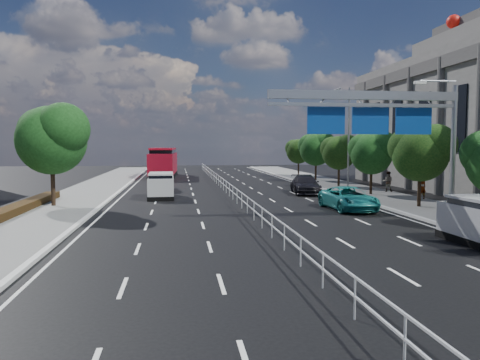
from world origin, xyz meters
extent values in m
plane|color=black|center=(0.00, 0.00, 0.00)|extent=(160.00, 160.00, 0.00)
cube|color=silver|center=(0.00, 22.50, 1.00)|extent=(0.05, 85.00, 0.05)
cube|color=silver|center=(0.00, 22.50, 0.55)|extent=(0.05, 85.00, 0.05)
cylinder|color=gray|center=(10.60, 10.00, 3.60)|extent=(0.28, 0.28, 7.20)
cube|color=gray|center=(5.60, 10.00, 6.60)|extent=(10.20, 0.25, 0.45)
cube|color=gray|center=(5.60, 10.00, 6.10)|extent=(10.20, 0.18, 0.18)
cylinder|color=gray|center=(9.60, 10.00, 7.40)|extent=(2.00, 0.10, 0.10)
cube|color=silver|center=(8.60, 10.00, 7.30)|extent=(0.60, 0.25, 0.15)
cube|color=navy|center=(8.40, 10.18, 5.30)|extent=(2.00, 0.08, 1.40)
cube|color=white|center=(8.40, 10.23, 5.30)|extent=(1.80, 0.02, 1.20)
cube|color=navy|center=(6.00, 10.18, 5.30)|extent=(2.00, 0.08, 1.40)
cube|color=white|center=(6.00, 10.23, 5.30)|extent=(1.80, 0.02, 1.20)
cube|color=navy|center=(3.60, 10.18, 5.30)|extent=(2.00, 0.08, 1.40)
cube|color=white|center=(3.60, 10.23, 5.30)|extent=(1.80, 0.02, 1.20)
cylinder|color=gray|center=(10.80, 26.00, 4.50)|extent=(0.16, 0.16, 9.00)
cylinder|color=gray|center=(9.60, 26.00, 8.80)|extent=(0.10, 2.40, 0.10)
cube|color=silver|center=(8.40, 26.00, 8.65)|extent=(0.60, 0.25, 0.15)
cube|color=#4C4947|center=(16.90, 22.00, 10.60)|extent=(0.40, 36.00, 1.00)
sphere|color=#B2140C|center=(17.80, 22.00, 13.80)|extent=(1.10, 1.10, 1.10)
cylinder|color=black|center=(-12.00, 18.00, 1.75)|extent=(0.28, 0.28, 3.50)
sphere|color=#123511|center=(-12.00, 18.00, 4.34)|extent=(4.40, 4.40, 4.40)
sphere|color=#123511|center=(-11.12, 17.34, 5.04)|extent=(3.30, 3.30, 3.30)
sphere|color=#123511|center=(-12.77, 18.66, 4.90)|extent=(3.08, 3.08, 3.08)
cylinder|color=black|center=(11.20, 14.50, 1.40)|extent=(0.22, 0.22, 2.80)
sphere|color=black|center=(11.20, 14.50, 3.47)|extent=(3.50, 3.50, 3.50)
sphere|color=black|center=(11.90, 13.97, 4.03)|extent=(2.62, 2.62, 2.62)
sphere|color=black|center=(10.59, 15.03, 3.92)|extent=(2.45, 2.45, 2.45)
cylinder|color=black|center=(11.20, 22.00, 1.35)|extent=(0.22, 0.22, 2.70)
sphere|color=#123511|center=(11.20, 22.00, 3.35)|extent=(3.30, 3.30, 3.30)
sphere|color=#123511|center=(11.86, 21.50, 3.89)|extent=(2.48, 2.48, 2.47)
sphere|color=#123511|center=(10.62, 22.50, 3.78)|extent=(2.31, 2.31, 2.31)
cylinder|color=black|center=(11.20, 29.50, 1.32)|extent=(0.21, 0.21, 2.65)
sphere|color=black|center=(11.20, 29.50, 3.29)|extent=(3.20, 3.20, 3.20)
sphere|color=black|center=(11.84, 29.02, 3.82)|extent=(2.40, 2.40, 2.40)
sphere|color=black|center=(10.64, 29.98, 3.71)|extent=(2.24, 2.24, 2.24)
cylinder|color=black|center=(11.20, 37.00, 1.43)|extent=(0.23, 0.23, 2.85)
sphere|color=#123511|center=(11.20, 37.00, 3.53)|extent=(3.60, 3.60, 3.60)
sphere|color=#123511|center=(11.92, 36.46, 4.10)|extent=(2.70, 2.70, 2.70)
sphere|color=#123511|center=(10.57, 37.54, 3.99)|extent=(2.52, 2.52, 2.52)
cylinder|color=black|center=(11.20, 44.50, 1.30)|extent=(0.21, 0.21, 2.60)
sphere|color=black|center=(11.20, 44.50, 3.22)|extent=(3.10, 3.10, 3.10)
sphere|color=black|center=(11.82, 44.03, 3.74)|extent=(2.32, 2.33, 2.32)
sphere|color=black|center=(10.66, 44.97, 3.64)|extent=(2.17, 2.17, 2.17)
cube|color=black|center=(-5.29, 22.66, 0.16)|extent=(1.98, 4.47, 0.32)
cube|color=silver|center=(-5.29, 22.66, 0.93)|extent=(1.94, 4.38, 1.31)
cube|color=black|center=(-5.29, 22.66, 1.58)|extent=(1.77, 3.16, 0.58)
cube|color=silver|center=(-5.29, 22.66, 1.87)|extent=(1.85, 3.42, 0.12)
cylinder|color=black|center=(-6.06, 21.21, 0.33)|extent=(0.29, 0.66, 0.65)
cylinder|color=black|center=(-4.48, 21.23, 0.33)|extent=(0.29, 0.66, 0.65)
cylinder|color=black|center=(-6.10, 24.08, 0.33)|extent=(0.29, 0.66, 0.65)
cylinder|color=black|center=(-4.52, 24.11, 0.33)|extent=(0.29, 0.66, 0.65)
cube|color=black|center=(-5.78, 46.12, 0.18)|extent=(3.43, 12.40, 0.37)
cube|color=maroon|center=(-5.78, 46.12, 1.76)|extent=(3.37, 12.15, 2.50)
cube|color=black|center=(-5.78, 46.12, 3.01)|extent=(3.00, 8.78, 1.10)
cube|color=maroon|center=(-5.78, 46.12, 3.56)|extent=(3.14, 9.50, 0.22)
cylinder|color=black|center=(-7.15, 42.20, 0.38)|extent=(0.35, 0.77, 0.76)
cylinder|color=black|center=(-4.75, 42.10, 0.38)|extent=(0.35, 0.77, 0.76)
cylinder|color=black|center=(-6.82, 50.14, 0.38)|extent=(0.35, 0.77, 0.76)
cylinder|color=black|center=(-4.41, 50.04, 0.38)|extent=(0.35, 0.77, 0.76)
imported|color=#9FA0A6|center=(-5.32, 28.82, 0.78)|extent=(2.04, 4.65, 1.56)
imported|color=black|center=(-7.73, 59.76, 0.76)|extent=(1.86, 4.71, 1.53)
cylinder|color=black|center=(7.47, 5.07, 0.33)|extent=(0.29, 0.66, 0.65)
imported|color=#1B7D7A|center=(6.50, 14.45, 0.72)|extent=(2.61, 5.26, 1.43)
imported|color=black|center=(6.50, 24.36, 0.75)|extent=(2.71, 5.36, 1.49)
imported|color=gray|center=(13.40, 18.16, 1.00)|extent=(0.64, 0.43, 1.72)
imported|color=gray|center=(13.40, 23.66, 0.99)|extent=(1.03, 0.96, 1.70)
camera|label=1|loc=(-4.03, -13.30, 4.04)|focal=35.00mm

